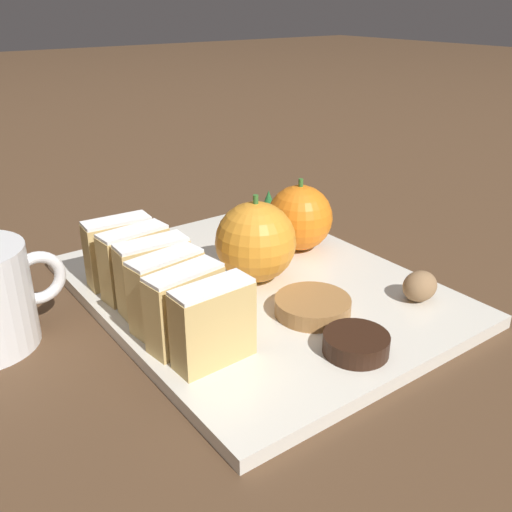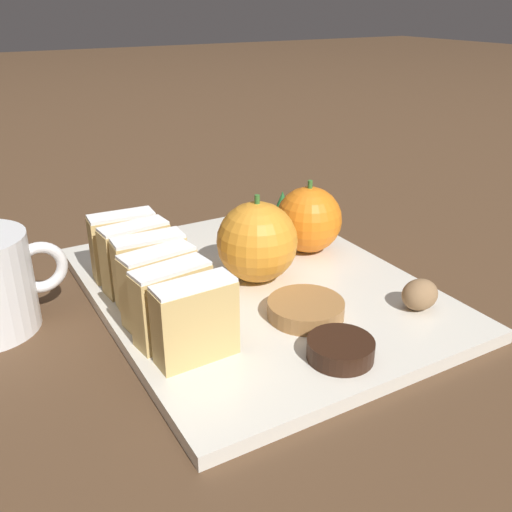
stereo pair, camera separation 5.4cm
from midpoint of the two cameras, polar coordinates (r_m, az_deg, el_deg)
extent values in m
plane|color=#513823|center=(0.56, 2.77, -4.00)|extent=(6.00, 6.00, 0.00)
cube|color=silver|center=(0.55, 2.78, -3.45)|extent=(0.29, 0.36, 0.01)
cube|color=tan|center=(0.43, -2.50, -6.77)|extent=(0.06, 0.03, 0.06)
cube|color=white|center=(0.41, -2.58, -2.92)|extent=(0.06, 0.03, 0.00)
cube|color=tan|center=(0.45, -4.97, -5.02)|extent=(0.07, 0.03, 0.06)
cube|color=white|center=(0.44, -5.12, -1.32)|extent=(0.06, 0.03, 0.00)
cube|color=tan|center=(0.48, -6.51, -3.27)|extent=(0.07, 0.03, 0.06)
cube|color=white|center=(0.47, -6.69, 0.26)|extent=(0.06, 0.03, 0.00)
cube|color=tan|center=(0.51, -7.55, -1.64)|extent=(0.06, 0.03, 0.06)
cube|color=white|center=(0.50, -7.76, 1.73)|extent=(0.06, 0.03, 0.00)
cube|color=tan|center=(0.54, -9.11, -0.32)|extent=(0.06, 0.03, 0.06)
cube|color=white|center=(0.52, -9.34, 2.90)|extent=(0.06, 0.03, 0.00)
cube|color=tan|center=(0.57, -10.42, 0.88)|extent=(0.06, 0.03, 0.06)
cube|color=white|center=(0.55, -10.67, 3.97)|extent=(0.06, 0.03, 0.00)
sphere|color=orange|center=(0.55, 2.93, 1.36)|extent=(0.08, 0.08, 0.08)
cylinder|color=#38702D|center=(0.53, 3.03, 5.55)|extent=(0.01, 0.01, 0.01)
sphere|color=orange|center=(0.62, 7.79, 3.58)|extent=(0.07, 0.07, 0.07)
cylinder|color=#38702D|center=(0.60, 8.00, 7.00)|extent=(0.01, 0.01, 0.01)
ellipsoid|color=#8E6B47|center=(0.53, 18.89, -3.74)|extent=(0.03, 0.03, 0.03)
cylinder|color=black|center=(0.45, 11.90, -9.21)|extent=(0.05, 0.05, 0.02)
cylinder|color=#A3703D|center=(0.50, 8.10, -5.36)|extent=(0.07, 0.07, 0.01)
cone|color=#23662D|center=(0.68, 4.92, 4.56)|extent=(0.04, 0.04, 0.05)
torus|color=white|center=(0.53, -18.11, -1.17)|extent=(0.05, 0.01, 0.05)
camera|label=1|loc=(0.03, -87.14, 1.30)|focal=40.00mm
camera|label=2|loc=(0.03, 92.86, -1.30)|focal=40.00mm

